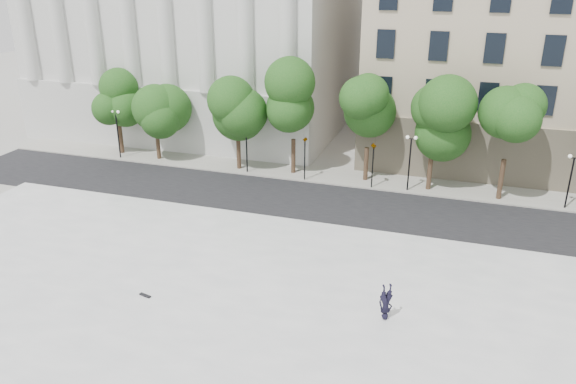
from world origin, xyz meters
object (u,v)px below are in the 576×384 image
traffic_light_west (305,138)px  skateboard (145,295)px  person_lying (385,314)px  traffic_light_east (374,143)px

traffic_light_west → skateboard: size_ratio=5.95×
person_lying → skateboard: bearing=160.3°
traffic_light_east → traffic_light_west: bearing=180.0°
skateboard → person_lying: bearing=22.5°
traffic_light_west → traffic_light_east: 5.51m
person_lying → traffic_light_east: bearing=73.8°
person_lying → traffic_light_west: bearing=89.2°
traffic_light_west → traffic_light_east: size_ratio=0.97×
traffic_light_west → person_lying: traffic_light_west is taller
skateboard → traffic_light_west: bearing=95.9°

